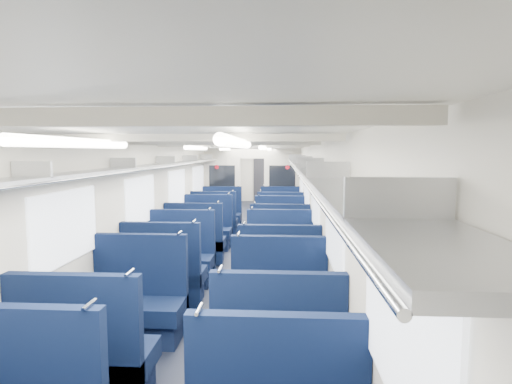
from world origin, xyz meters
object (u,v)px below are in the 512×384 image
object	(u,v)px
seat_5	(278,360)
seat_8	(164,277)
bulkhead	(252,185)
seat_9	(279,282)
seat_10	(180,260)
seat_7	(279,310)
seat_14	(207,232)
seat_15	(280,234)
seat_12	(195,244)
end_door	(262,179)
seat_16	(214,224)
seat_18	(221,217)
seat_11	(280,260)
seat_13	(280,246)
seat_6	(138,306)
seat_4	(85,363)
seat_17	(280,225)
seat_19	(280,217)

from	to	relation	value
seat_5	seat_8	bearing A→B (deg)	125.89
bulkhead	seat_9	size ratio (longest dim) A/B	2.24
bulkhead	seat_5	xyz separation A→B (m)	(0.83, -8.56, -0.85)
seat_10	seat_8	bearing A→B (deg)	-90.00
bulkhead	seat_7	bearing A→B (deg)	-83.62
seat_10	seat_14	xyz separation A→B (m)	(0.00, 2.50, 0.00)
bulkhead	seat_15	size ratio (longest dim) A/B	2.24
seat_7	seat_9	xyz separation A→B (m)	(0.00, 1.04, 0.00)
seat_10	seat_12	size ratio (longest dim) A/B	1.00
end_door	seat_16	distance (m)	8.07
seat_15	seat_18	world-z (taller)	same
seat_7	seat_11	bearing A→B (deg)	90.00
seat_15	seat_5	bearing A→B (deg)	-90.00
seat_5	seat_13	world-z (taller)	same
seat_6	seat_11	xyz separation A→B (m)	(1.66, 2.21, 0.00)
seat_4	seat_11	bearing A→B (deg)	64.79
seat_9	seat_15	bearing A→B (deg)	90.00
seat_12	seat_16	xyz separation A→B (m)	(0.00, 2.33, 0.00)
seat_5	seat_13	xyz separation A→B (m)	(0.00, 4.41, 0.00)
end_door	seat_17	world-z (taller)	end_door
bulkhead	seat_15	distance (m)	3.22
seat_8	bulkhead	bearing A→B (deg)	82.46
seat_16	seat_10	bearing A→B (deg)	-90.00
bulkhead	seat_10	distance (m)	5.45
seat_11	seat_15	bearing A→B (deg)	90.00
seat_6	seat_8	bearing A→B (deg)	90.00
seat_4	seat_7	world-z (taller)	same
seat_6	seat_17	distance (m)	5.80
seat_16	seat_19	distance (m)	2.08
seat_5	seat_11	xyz separation A→B (m)	(0.00, 3.38, 0.00)
seat_10	seat_16	size ratio (longest dim) A/B	1.00
seat_5	seat_19	world-z (taller)	same
seat_5	seat_19	xyz separation A→B (m)	(0.00, 8.05, 0.00)
seat_7	seat_17	size ratio (longest dim) A/B	1.00
seat_13	seat_15	bearing A→B (deg)	90.00
bulkhead	seat_14	size ratio (longest dim) A/B	2.24
seat_5	seat_17	size ratio (longest dim) A/B	1.00
end_door	seat_15	world-z (taller)	end_door
seat_10	seat_18	bearing A→B (deg)	90.00
bulkhead	seat_11	bearing A→B (deg)	-80.91
seat_19	seat_12	bearing A→B (deg)	-114.85
end_door	seat_17	size ratio (longest dim) A/B	1.60
seat_5	seat_16	size ratio (longest dim) A/B	1.00
seat_7	seat_16	distance (m)	5.89
seat_5	bulkhead	bearing A→B (deg)	95.53
seat_8	seat_12	world-z (taller)	same
seat_7	seat_13	bearing A→B (deg)	90.00
seat_4	seat_19	xyz separation A→B (m)	(1.66, 8.20, 0.00)
bulkhead	seat_10	bearing A→B (deg)	-98.86
seat_13	seat_16	distance (m)	2.91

